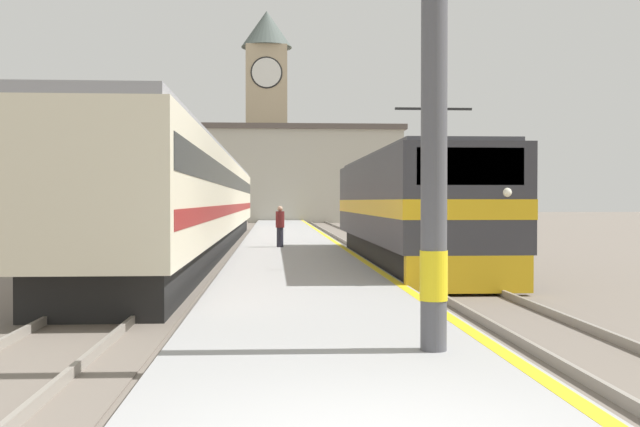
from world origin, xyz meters
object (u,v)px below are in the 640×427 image
(catenary_mast, at_px, (439,31))
(person_on_platform, at_px, (280,226))
(clock_tower, at_px, (267,108))
(locomotive_train, at_px, (408,209))
(passenger_train, at_px, (202,200))

(catenary_mast, distance_m, person_on_platform, 20.52)
(catenary_mast, relative_size, clock_tower, 0.34)
(locomotive_train, relative_size, catenary_mast, 1.91)
(person_on_platform, height_order, clock_tower, clock_tower)
(catenary_mast, xyz_separation_m, person_on_platform, (-1.70, 20.23, -2.99))
(person_on_platform, bearing_deg, clock_tower, 90.99)
(passenger_train, relative_size, clock_tower, 1.81)
(passenger_train, bearing_deg, catenary_mast, -78.02)
(catenary_mast, height_order, person_on_platform, catenary_mast)
(locomotive_train, distance_m, passenger_train, 11.95)
(locomotive_train, height_order, passenger_train, locomotive_train)
(locomotive_train, distance_m, catenary_mast, 14.53)
(locomotive_train, bearing_deg, passenger_train, 127.32)
(catenary_mast, bearing_deg, clock_tower, 92.04)
(locomotive_train, relative_size, clock_tower, 0.65)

